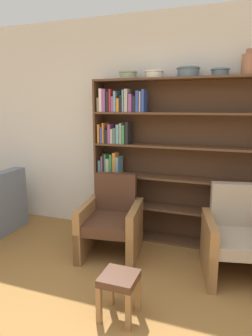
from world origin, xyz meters
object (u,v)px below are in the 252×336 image
bowl_cream (188,72)px  footstool (119,284)px  bowl_brass (128,75)px  bowl_terracotta (154,74)px  bowl_slate (220,72)px  vase_tall (250,64)px  armchair_cushioned (237,238)px  armchair_leather (112,221)px  bookshelf (165,161)px

bowl_cream → footstool: 2.34m
bowl_brass → bowl_terracotta: size_ratio=0.99×
bowl_slate → vase_tall: vase_tall is taller
armchair_cushioned → footstool: size_ratio=2.41×
bowl_brass → armchair_leather: size_ratio=0.25×
armchair_leather → armchair_cushioned: bearing=171.5°
bowl_cream → armchair_leather: bearing=-142.7°
bowl_terracotta → footstool: (0.15, -1.53, -1.74)m
armchair_cushioned → vase_tall: bearing=-102.7°
bowl_brass → bowl_terracotta: bowl_brass is taller
bowl_brass → vase_tall: size_ratio=0.85×
vase_tall → armchair_cushioned: size_ratio=0.30×
bookshelf → bowl_brass: bearing=-177.8°
bowl_slate → armchair_leather: 2.02m
bookshelf → vase_tall: size_ratio=8.32×
bowl_terracotta → bowl_slate: size_ratio=1.12×
bowl_slate → vase_tall: size_ratio=0.77×
bowl_slate → footstool: size_ratio=0.55×
bowl_brass → armchair_leather: bowl_brass is taller
bookshelf → armchair_cushioned: size_ratio=2.46×
bowl_cream → armchair_leather: 1.88m
bowl_terracotta → vase_tall: (1.02, -0.00, 0.06)m
vase_tall → armchair_leather: vase_tall is taller
bowl_cream → footstool: size_ratio=0.72×
bowl_brass → bookshelf: bearing=2.2°
bookshelf → vase_tall: (0.88, -0.02, 1.08)m
bookshelf → footstool: (0.00, -1.55, -0.72)m
footstool → armchair_leather: bearing=115.7°
footstool → bowl_cream: bearing=81.2°
bowl_brass → bowl_cream: (0.71, -0.00, 0.01)m
bowl_terracotta → bowl_cream: 0.39m
armchair_cushioned → bowl_cream: bearing=-52.9°
bowl_terracotta → armchair_leather: bearing=-120.9°
bowl_cream → footstool: bearing=-98.8°
bowl_terracotta → armchair_leather: (-0.32, -0.54, -1.64)m
armchair_leather → bowl_brass: bearing=-98.6°
bowl_cream → vase_tall: 0.64m
bowl_terracotta → vase_tall: bearing=-0.0°
bookshelf → bowl_brass: (-0.47, -0.02, 1.02)m
vase_tall → bowl_brass: bearing=180.0°
bowl_cream → bookshelf: bearing=175.8°
bowl_slate → armchair_leather: bowl_slate is taller
armchair_leather → footstool: 1.10m
bowl_brass → armchair_cushioned: 2.19m
bowl_cream → bowl_slate: bowl_cream is taller
bowl_brass → vase_tall: bearing=0.0°
bowl_brass → footstool: size_ratio=0.61×
armchair_leather → armchair_cushioned: 1.34m
bookshelf → armchair_cushioned: bearing=-32.7°
bowl_cream → armchair_cushioned: size_ratio=0.30×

